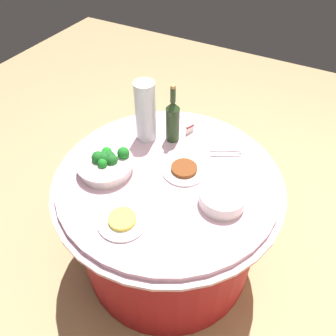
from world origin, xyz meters
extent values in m
plane|color=tan|center=(0.00, 0.00, 0.00)|extent=(6.00, 6.00, 0.00)
cylinder|color=maroon|center=(0.00, 0.00, 0.34)|extent=(1.01, 1.01, 0.69)
cylinder|color=#E0B2C6|center=(0.00, 0.00, 0.70)|extent=(1.16, 1.16, 0.02)
cylinder|color=#E0B2C6|center=(0.00, 0.00, 0.72)|extent=(1.10, 1.10, 0.03)
cylinder|color=white|center=(0.12, -0.29, 0.77)|extent=(0.26, 0.26, 0.05)
cylinder|color=white|center=(0.12, -0.29, 0.80)|extent=(0.28, 0.28, 0.01)
sphere|color=#19691E|center=(0.09, -0.30, 0.81)|extent=(0.05, 0.05, 0.05)
sphere|color=#19731E|center=(0.15, -0.28, 0.82)|extent=(0.05, 0.05, 0.05)
sphere|color=#196B1E|center=(0.04, -0.23, 0.82)|extent=(0.06, 0.06, 0.06)
sphere|color=#19591E|center=(0.10, -0.26, 0.81)|extent=(0.06, 0.06, 0.06)
sphere|color=#197F1E|center=(0.07, -0.31, 0.82)|extent=(0.05, 0.05, 0.05)
sphere|color=#195B1E|center=(0.11, -0.29, 0.82)|extent=(0.06, 0.06, 0.06)
sphere|color=#19561E|center=(0.10, -0.28, 0.81)|extent=(0.07, 0.07, 0.07)
sphere|color=#19611E|center=(0.13, -0.32, 0.82)|extent=(0.06, 0.06, 0.06)
cylinder|color=white|center=(0.04, 0.30, 0.74)|extent=(0.21, 0.21, 0.01)
cylinder|color=white|center=(0.04, 0.30, 0.76)|extent=(0.21, 0.21, 0.01)
cylinder|color=white|center=(0.04, 0.30, 0.77)|extent=(0.21, 0.21, 0.01)
cylinder|color=white|center=(0.04, 0.30, 0.78)|extent=(0.21, 0.21, 0.01)
cylinder|color=white|center=(0.04, 0.30, 0.79)|extent=(0.21, 0.21, 0.01)
cylinder|color=white|center=(0.04, 0.30, 0.80)|extent=(0.21, 0.21, 0.01)
cylinder|color=white|center=(0.04, 0.30, 0.80)|extent=(0.21, 0.21, 0.01)
cylinder|color=#233A1B|center=(-0.26, -0.11, 0.84)|extent=(0.07, 0.07, 0.20)
cone|color=#233A1B|center=(-0.26, -0.11, 0.96)|extent=(0.07, 0.07, 0.04)
cylinder|color=#233A1B|center=(-0.26, -0.11, 1.02)|extent=(0.03, 0.03, 0.08)
cylinder|color=#B2844C|center=(-0.26, -0.11, 1.07)|extent=(0.03, 0.03, 0.02)
cylinder|color=silver|center=(-0.21, -0.25, 0.91)|extent=(0.11, 0.11, 0.34)
sphere|color=#E5B26B|center=(-0.19, -0.25, 0.78)|extent=(0.06, 0.06, 0.06)
sphere|color=#E5B26B|center=(-0.22, -0.23, 0.78)|extent=(0.06, 0.06, 0.06)
sphere|color=#E5B26B|center=(-0.22, -0.26, 0.78)|extent=(0.06, 0.06, 0.06)
sphere|color=#72C64C|center=(-0.19, -0.23, 0.83)|extent=(0.06, 0.06, 0.06)
sphere|color=#72C64C|center=(-0.23, -0.24, 0.83)|extent=(0.06, 0.06, 0.06)
sphere|color=#72C64C|center=(-0.20, -0.27, 0.83)|extent=(0.06, 0.06, 0.06)
sphere|color=red|center=(-0.20, -0.23, 0.89)|extent=(0.06, 0.06, 0.06)
sphere|color=red|center=(-0.23, -0.25, 0.89)|extent=(0.06, 0.06, 0.06)
sphere|color=red|center=(-0.19, -0.26, 0.89)|extent=(0.06, 0.06, 0.06)
sphere|color=#E5B26B|center=(-0.21, -0.23, 0.94)|extent=(0.06, 0.06, 0.06)
sphere|color=#E5B26B|center=(-0.22, -0.26, 0.94)|extent=(0.06, 0.06, 0.06)
sphere|color=#E5B26B|center=(-0.19, -0.25, 0.94)|extent=(0.06, 0.06, 0.06)
sphere|color=#72C64C|center=(-0.22, -0.23, 0.99)|extent=(0.06, 0.06, 0.06)
sphere|color=#72C64C|center=(-0.21, -0.27, 0.99)|extent=(0.06, 0.06, 0.06)
sphere|color=#72C64C|center=(-0.19, -0.24, 0.99)|extent=(0.06, 0.06, 0.06)
cylinder|color=silver|center=(-0.27, 0.20, 0.74)|extent=(0.08, 0.14, 0.01)
cylinder|color=silver|center=(-0.30, 0.18, 0.74)|extent=(0.08, 0.14, 0.01)
sphere|color=silver|center=(-0.32, 0.26, 0.74)|extent=(0.01, 0.01, 0.01)
cylinder|color=white|center=(0.34, -0.04, 0.75)|extent=(0.22, 0.22, 0.01)
cylinder|color=#F2D14C|center=(0.34, -0.04, 0.76)|extent=(0.12, 0.12, 0.02)
cylinder|color=white|center=(-0.06, 0.06, 0.75)|extent=(0.22, 0.22, 0.01)
cylinder|color=brown|center=(-0.06, 0.06, 0.76)|extent=(0.13, 0.13, 0.02)
cube|color=white|center=(-0.35, -0.05, 0.77)|extent=(0.05, 0.03, 0.05)
cube|color=maroon|center=(-0.35, -0.05, 0.79)|extent=(0.05, 0.03, 0.01)
camera|label=1|loc=(1.03, 0.56, 1.94)|focal=36.15mm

